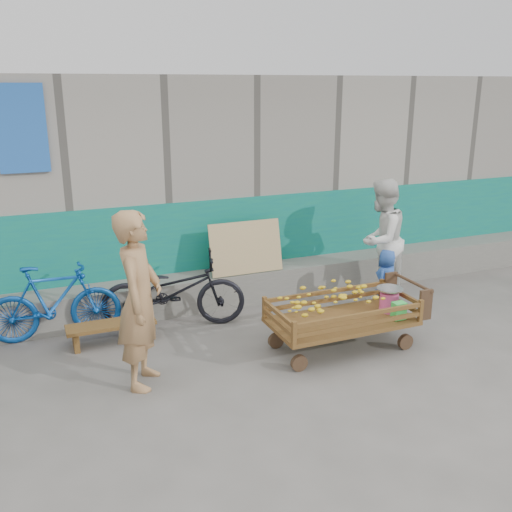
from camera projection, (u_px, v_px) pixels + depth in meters
name	position (u px, v px, depth m)	size (l,w,h in m)	color
ground	(299.00, 383.00, 5.73)	(80.00, 80.00, 0.00)	#56534E
building_wall	(185.00, 179.00, 8.89)	(12.00, 3.50, 3.00)	gray
banana_cart	(340.00, 307.00, 6.33)	(1.76, 0.81, 0.75)	brown
bench	(111.00, 328.00, 6.57)	(1.00, 0.30, 0.25)	brown
vendor_man	(140.00, 300.00, 5.49)	(0.65, 0.43, 1.78)	#A1764B
woman	(381.00, 240.00, 7.79)	(0.82, 0.64, 1.68)	silver
child	(386.00, 280.00, 7.51)	(0.40, 0.26, 0.82)	#2951A3
bicycle_dark	(174.00, 291.00, 6.97)	(0.61, 1.74, 0.92)	black
bicycle_blue	(54.00, 302.00, 6.62)	(0.43, 1.51, 0.91)	#0D469A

